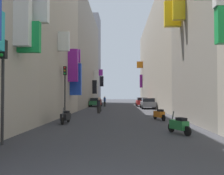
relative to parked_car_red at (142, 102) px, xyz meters
The scene contains 17 objects.
ground_plane 9.75m from the parked_car_red, 112.10° to the right, with size 140.00×140.00×0.00m, color #38383D.
building_left_mid_b 25.02m from the parked_car_red, 120.21° to the right, with size 7.13×14.17×20.58m.
building_left_mid_c 13.93m from the parked_car_red, behind, with size 6.84×27.24×16.77m.
building_left_far 23.21m from the parked_car_red, 123.41° to the left, with size 6.90×6.68×20.70m.
building_right_mid_b 8.43m from the parked_car_red, 16.62° to the left, with size 7.35×39.41×15.77m.
parked_car_red is the anchor object (origin of this frame).
parked_car_grey 6.93m from the parked_car_red, 87.78° to the right, with size 2.00×4.43×1.47m.
parked_car_green 7.76m from the parked_car_red, behind, with size 1.93×4.33×1.42m.
scooter_black 26.38m from the parked_car_red, 106.21° to the right, with size 0.52×1.90×1.13m.
scooter_orange 22.86m from the parked_car_red, 91.32° to the right, with size 0.78×1.86×1.13m.
scooter_green 29.81m from the parked_car_red, 91.08° to the right, with size 0.83×1.79×1.13m.
pedestrian_crossing 17.05m from the parked_car_red, 110.17° to the right, with size 0.43×0.43×1.59m.
pedestrian_near_left 12.45m from the parked_car_red, 120.49° to the right, with size 0.41×0.41×1.63m.
pedestrian_mid_street 14.14m from the parked_car_red, 115.20° to the right, with size 0.43×0.43×1.63m.
pedestrian_far_away 6.30m from the parked_car_red, behind, with size 0.38×0.38×1.69m.
traffic_light_near_corner 23.03m from the parked_car_red, 111.24° to the right, with size 0.26×0.34×4.41m.
traffic_light_far_corner 33.92m from the parked_car_red, 104.13° to the right, with size 0.26×0.34×4.21m.
Camera 1 is at (0.15, -3.84, 2.02)m, focal length 40.69 mm.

